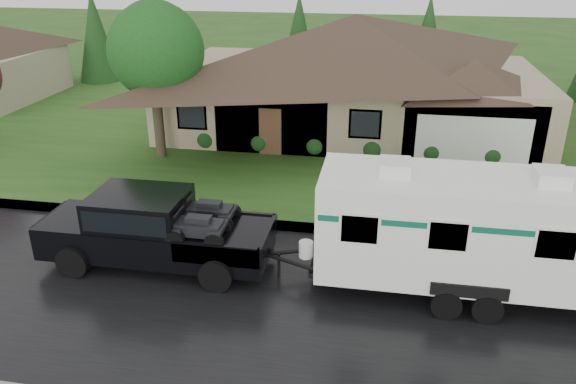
# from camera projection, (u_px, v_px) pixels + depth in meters

# --- Properties ---
(ground) EXTENTS (140.00, 140.00, 0.00)m
(ground) POSITION_uv_depth(u_px,v_px,m) (251.00, 260.00, 16.97)
(ground) COLOR #254D18
(ground) RESTS_ON ground
(road) EXTENTS (140.00, 8.00, 0.01)m
(road) POSITION_uv_depth(u_px,v_px,m) (234.00, 297.00, 15.17)
(road) COLOR black
(road) RESTS_ON ground
(curb) EXTENTS (140.00, 0.50, 0.15)m
(curb) POSITION_uv_depth(u_px,v_px,m) (266.00, 224.00, 18.98)
(curb) COLOR gray
(curb) RESTS_ON ground
(lawn) EXTENTS (140.00, 26.00, 0.15)m
(lawn) POSITION_uv_depth(u_px,v_px,m) (315.00, 120.00, 30.49)
(lawn) COLOR #254D18
(lawn) RESTS_ON ground
(house_main) EXTENTS (19.44, 10.80, 6.90)m
(house_main) POSITION_uv_depth(u_px,v_px,m) (359.00, 60.00, 27.67)
(house_main) COLOR tan
(house_main) RESTS_ON lawn
(tree_left_green) EXTENTS (4.06, 4.06, 6.72)m
(tree_left_green) POSITION_uv_depth(u_px,v_px,m) (152.00, 49.00, 23.17)
(tree_left_green) COLOR #382B1E
(tree_left_green) RESTS_ON lawn
(shrub_row) EXTENTS (13.60, 1.00, 1.00)m
(shrub_row) POSITION_uv_depth(u_px,v_px,m) (343.00, 145.00, 24.80)
(shrub_row) COLOR #143814
(shrub_row) RESTS_ON lawn
(pickup_truck) EXTENTS (6.67, 2.53, 2.22)m
(pickup_truck) POSITION_uv_depth(u_px,v_px,m) (152.00, 227.00, 16.35)
(pickup_truck) COLOR black
(pickup_truck) RESTS_ON ground
(travel_trailer) EXTENTS (8.22, 2.89, 3.69)m
(travel_trailer) POSITION_uv_depth(u_px,v_px,m) (468.00, 227.00, 14.65)
(travel_trailer) COLOR white
(travel_trailer) RESTS_ON ground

